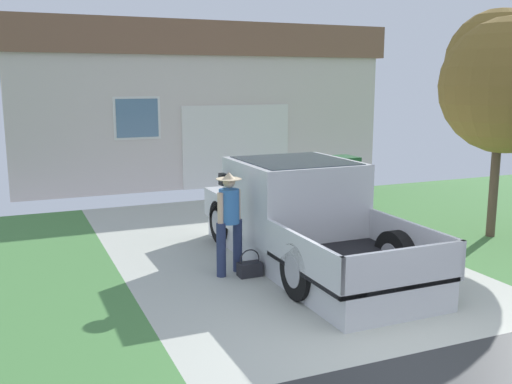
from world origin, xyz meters
TOP-DOWN VIEW (x-y plane):
  - pickup_truck at (0.30, 3.63)m, footprint 2.04×5.02m
  - person_with_hat at (-1.02, 3.36)m, footprint 0.47×0.39m
  - handbag at (-0.77, 3.13)m, footprint 0.36×0.22m
  - house_with_garage at (1.18, 13.11)m, footprint 11.03×5.27m
  - front_yard_tree at (4.38, 3.38)m, footprint 2.45×2.72m
  - wheeled_trash_bin at (3.47, 7.40)m, footprint 0.60×0.72m

SIDE VIEW (x-z plane):
  - handbag at x=-0.77m, z-range -0.09..0.34m
  - wheeled_trash_bin at x=3.47m, z-range 0.04..1.19m
  - pickup_truck at x=0.30m, z-range -0.10..1.57m
  - person_with_hat at x=-1.02m, z-range 0.11..1.71m
  - house_with_garage at x=1.18m, z-range 0.03..4.59m
  - front_yard_tree at x=4.38m, z-range 0.87..5.17m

